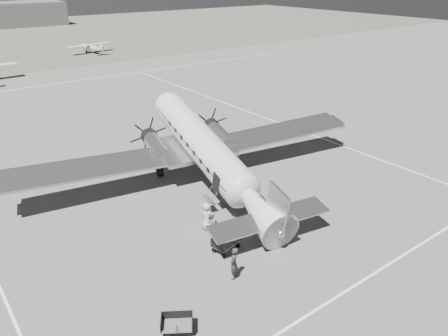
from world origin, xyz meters
TOP-DOWN VIEW (x-y plane):
  - ground at (0.00, 0.00)m, footprint 260.00×260.00m
  - taxi_line_near at (0.00, -14.00)m, footprint 60.00×0.15m
  - taxi_line_right at (12.00, 0.00)m, footprint 0.15×80.00m
  - taxi_line_horizon at (0.00, 40.00)m, footprint 90.00×0.15m
  - dc3_airliner at (-2.73, -0.01)m, footprint 31.24×24.06m
  - light_plane_right at (12.57, 61.42)m, footprint 10.50×9.12m
  - baggage_cart_near at (-6.69, -7.44)m, footprint 1.92×1.55m
  - baggage_cart_far at (-12.30, -11.18)m, footprint 1.84×1.71m
  - ground_crew at (-7.91, -9.72)m, footprint 0.80×0.78m
  - ramp_agent at (-6.40, -5.65)m, footprint 0.76×0.89m
  - passenger at (-6.28, -4.96)m, footprint 0.79×1.02m

SIDE VIEW (x-z plane):
  - ground at x=0.00m, z-range 0.00..0.00m
  - taxi_line_near at x=0.00m, z-range 0.00..0.01m
  - taxi_line_right at x=12.00m, z-range 0.00..0.01m
  - taxi_line_horizon at x=0.00m, z-range 0.00..0.01m
  - baggage_cart_far at x=-12.30m, z-range 0.00..0.85m
  - baggage_cart_near at x=-6.69m, z-range 0.00..0.95m
  - ramp_agent at x=-6.40m, z-range 0.00..1.61m
  - ground_crew at x=-7.91m, z-range 0.00..1.85m
  - passenger at x=-6.28m, z-range 0.00..1.86m
  - light_plane_right at x=12.57m, z-range 0.00..1.92m
  - dc3_airliner at x=-2.73m, z-range 0.00..5.41m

